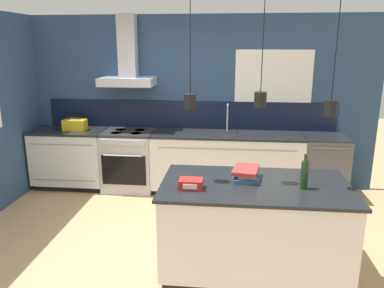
{
  "coord_description": "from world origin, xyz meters",
  "views": [
    {
      "loc": [
        0.64,
        -3.65,
        2.17
      ],
      "look_at": [
        0.2,
        0.53,
        1.05
      ],
      "focal_mm": 35.0,
      "sensor_mm": 36.0,
      "label": 1
    }
  ],
  "objects_px": {
    "bottle_on_island": "(304,174)",
    "book_stack": "(246,174)",
    "red_supply_box": "(191,184)",
    "oven_range": "(129,160)",
    "dishwasher": "(323,166)",
    "yellow_toolbox": "(75,125)"
  },
  "relations": [
    {
      "from": "oven_range",
      "to": "red_supply_box",
      "type": "distance_m",
      "value": 2.54
    },
    {
      "from": "red_supply_box",
      "to": "yellow_toolbox",
      "type": "xyz_separation_m",
      "value": [
        -2.01,
        2.19,
        0.04
      ]
    },
    {
      "from": "oven_range",
      "to": "yellow_toolbox",
      "type": "relative_size",
      "value": 2.68
    },
    {
      "from": "book_stack",
      "to": "yellow_toolbox",
      "type": "xyz_separation_m",
      "value": [
        -2.51,
        1.9,
        0.02
      ]
    },
    {
      "from": "bottle_on_island",
      "to": "book_stack",
      "type": "height_order",
      "value": "bottle_on_island"
    },
    {
      "from": "dishwasher",
      "to": "book_stack",
      "type": "height_order",
      "value": "book_stack"
    },
    {
      "from": "dishwasher",
      "to": "bottle_on_island",
      "type": "xyz_separation_m",
      "value": [
        -0.68,
        -2.09,
        0.59
      ]
    },
    {
      "from": "bottle_on_island",
      "to": "dishwasher",
      "type": "bearing_deg",
      "value": 71.88
    },
    {
      "from": "oven_range",
      "to": "red_supply_box",
      "type": "bearing_deg",
      "value": -61.52
    },
    {
      "from": "book_stack",
      "to": "red_supply_box",
      "type": "xyz_separation_m",
      "value": [
        -0.5,
        -0.29,
        -0.01
      ]
    },
    {
      "from": "bottle_on_island",
      "to": "book_stack",
      "type": "xyz_separation_m",
      "value": [
        -0.51,
        0.19,
        -0.08
      ]
    },
    {
      "from": "dishwasher",
      "to": "bottle_on_island",
      "type": "distance_m",
      "value": 2.28
    },
    {
      "from": "bottle_on_island",
      "to": "red_supply_box",
      "type": "height_order",
      "value": "bottle_on_island"
    },
    {
      "from": "dishwasher",
      "to": "red_supply_box",
      "type": "distance_m",
      "value": 2.81
    },
    {
      "from": "dishwasher",
      "to": "book_stack",
      "type": "xyz_separation_m",
      "value": [
        -1.2,
        -1.9,
        0.51
      ]
    },
    {
      "from": "book_stack",
      "to": "yellow_toolbox",
      "type": "distance_m",
      "value": 3.15
    },
    {
      "from": "book_stack",
      "to": "red_supply_box",
      "type": "distance_m",
      "value": 0.58
    },
    {
      "from": "oven_range",
      "to": "yellow_toolbox",
      "type": "distance_m",
      "value": 0.98
    },
    {
      "from": "red_supply_box",
      "to": "yellow_toolbox",
      "type": "relative_size",
      "value": 0.62
    },
    {
      "from": "oven_range",
      "to": "bottle_on_island",
      "type": "relative_size",
      "value": 2.8
    },
    {
      "from": "bottle_on_island",
      "to": "book_stack",
      "type": "distance_m",
      "value": 0.55
    },
    {
      "from": "red_supply_box",
      "to": "book_stack",
      "type": "bearing_deg",
      "value": 30.26
    }
  ]
}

